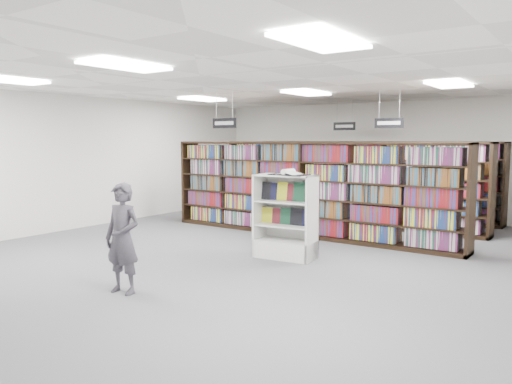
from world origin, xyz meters
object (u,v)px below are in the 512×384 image
Objects in this scene: endcap_display at (286,230)px; open_book at (289,173)px; bookshelf_row_near at (306,189)px; shopper at (123,238)px.

endcap_display is 2.26× the size of open_book.
bookshelf_row_near reaches higher than shopper.
open_book is at bearing -49.46° from endcap_display.
shopper is at bearing -109.79° from endcap_display.
shopper is (-0.88, -3.01, -0.78)m from open_book.
shopper is at bearing -90.29° from bookshelf_row_near.
open_book is 3.23m from shopper.
bookshelf_row_near reaches higher than endcap_display.
shopper is at bearing -105.75° from open_book.
endcap_display is 0.98× the size of shopper.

